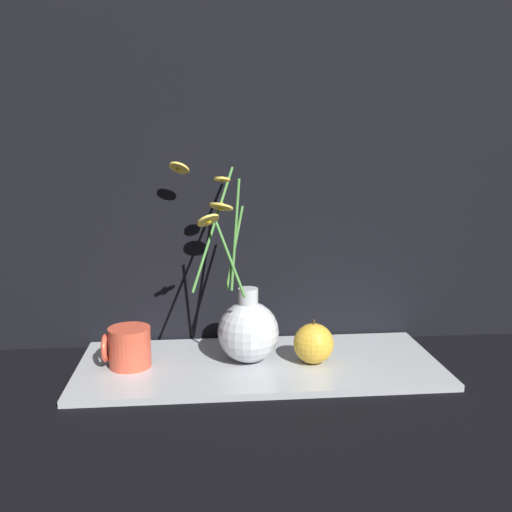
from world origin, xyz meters
name	(u,v)px	position (x,y,z in m)	size (l,w,h in m)	color
ground_plane	(259,368)	(0.00, 0.00, 0.00)	(6.00, 6.00, 0.00)	black
shelf	(259,365)	(0.00, 0.00, 0.01)	(0.66, 0.28, 0.01)	#B2B7BC
backdrop_wall	(252,68)	(0.00, 0.15, 0.55)	(1.16, 0.02, 1.10)	black
vase_with_flowers	(247,327)	(-0.02, 0.01, 0.08)	(0.20, 0.18, 0.36)	silver
yellow_mug	(128,348)	(-0.24, 0.00, 0.05)	(0.09, 0.08, 0.07)	#DB5138
orange_fruit	(314,343)	(0.10, -0.01, 0.05)	(0.07, 0.07, 0.08)	gold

